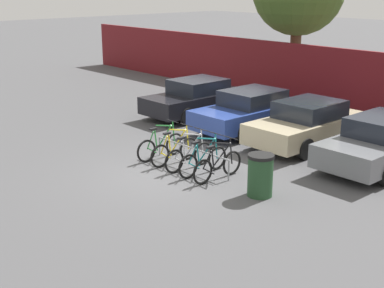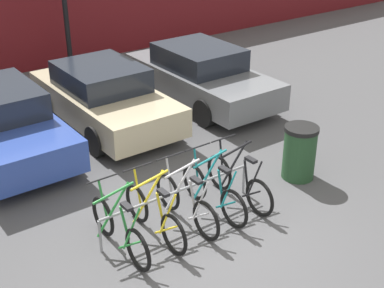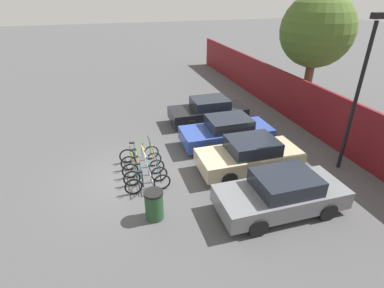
# 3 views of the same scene
# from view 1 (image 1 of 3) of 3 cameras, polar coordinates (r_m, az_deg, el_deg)

# --- Properties ---
(ground_plane) EXTENTS (120.00, 120.00, 0.00)m
(ground_plane) POSITION_cam_1_polar(r_m,az_deg,el_deg) (14.35, -2.01, -3.07)
(ground_plane) COLOR #4C4C4F
(hoarding_wall) EXTENTS (36.00, 0.16, 2.46)m
(hoarding_wall) POSITION_cam_1_polar(r_m,az_deg,el_deg) (21.20, 18.14, 6.10)
(hoarding_wall) COLOR maroon
(hoarding_wall) RESTS_ON ground
(bike_rack) EXTENTS (2.87, 0.04, 0.57)m
(bike_rack) POSITION_cam_1_polar(r_m,az_deg,el_deg) (14.62, -0.03, -0.72)
(bike_rack) COLOR gray
(bike_rack) RESTS_ON ground
(bicycle_green) EXTENTS (0.68, 1.71, 1.05)m
(bicycle_green) POSITION_cam_1_polar(r_m,az_deg,el_deg) (15.41, -3.33, -0.19)
(bicycle_green) COLOR black
(bicycle_green) RESTS_ON ground
(bicycle_yellow) EXTENTS (0.68, 1.71, 1.05)m
(bicycle_yellow) POSITION_cam_1_polar(r_m,az_deg,el_deg) (14.95, -1.86, -0.71)
(bicycle_yellow) COLOR black
(bicycle_yellow) RESTS_ON ground
(bicycle_silver) EXTENTS (0.68, 1.71, 1.05)m
(bicycle_silver) POSITION_cam_1_polar(r_m,az_deg,el_deg) (14.52, -0.32, -1.24)
(bicycle_silver) COLOR black
(bicycle_silver) RESTS_ON ground
(bicycle_teal) EXTENTS (0.68, 1.71, 1.05)m
(bicycle_teal) POSITION_cam_1_polar(r_m,az_deg,el_deg) (14.12, 1.19, -1.77)
(bicycle_teal) COLOR black
(bicycle_teal) RESTS_ON ground
(bicycle_black) EXTENTS (0.68, 1.71, 1.05)m
(bicycle_black) POSITION_cam_1_polar(r_m,az_deg,el_deg) (13.75, 2.76, -2.31)
(bicycle_black) COLOR black
(bicycle_black) RESTS_ON ground
(car_black) EXTENTS (1.91, 4.19, 1.40)m
(car_black) POSITION_cam_1_polar(r_m,az_deg,el_deg) (20.33, 0.50, 4.95)
(car_black) COLOR black
(car_black) RESTS_ON ground
(car_blue) EXTENTS (1.91, 4.26, 1.40)m
(car_blue) POSITION_cam_1_polar(r_m,az_deg,el_deg) (18.37, 6.26, 3.56)
(car_blue) COLOR #2D479E
(car_blue) RESTS_ON ground
(car_beige) EXTENTS (1.91, 4.17, 1.40)m
(car_beige) POSITION_cam_1_polar(r_m,az_deg,el_deg) (16.97, 12.22, 2.15)
(car_beige) COLOR #C1B28E
(car_beige) RESTS_ON ground
(car_grey) EXTENTS (1.91, 4.31, 1.40)m
(car_grey) POSITION_cam_1_polar(r_m,az_deg,el_deg) (15.54, 19.73, 0.17)
(car_grey) COLOR slate
(car_grey) RESTS_ON ground
(trash_bin) EXTENTS (0.63, 0.63, 1.03)m
(trash_bin) POSITION_cam_1_polar(r_m,az_deg,el_deg) (12.76, 7.30, -3.32)
(trash_bin) COLOR #234728
(trash_bin) RESTS_ON ground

